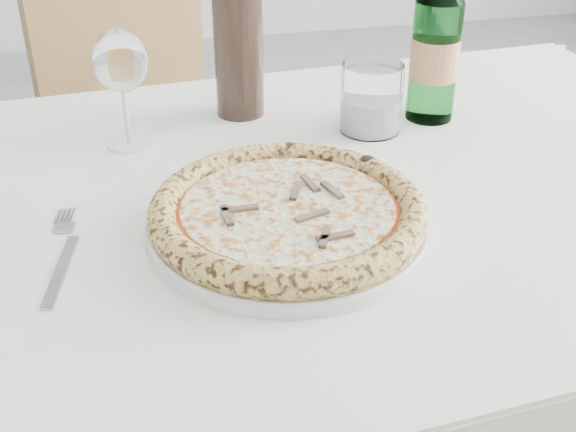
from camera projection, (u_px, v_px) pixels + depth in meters
name	position (u px, v px, depth m)	size (l,w,h in m)	color
dining_table	(270.00, 254.00, 0.92)	(1.42, 0.90, 0.76)	olive
chair_far	(147.00, 131.00, 1.57)	(0.50, 0.50, 0.93)	olive
plate	(288.00, 225.00, 0.79)	(0.31, 0.31, 0.02)	white
pizza	(288.00, 211.00, 0.78)	(0.30, 0.30, 0.03)	#DDB361
fork	(62.00, 256.00, 0.75)	(0.03, 0.18, 0.00)	gray
wine_glass	(120.00, 64.00, 0.93)	(0.07, 0.07, 0.16)	silver
tumbler	(371.00, 102.00, 1.01)	(0.09, 0.09, 0.10)	white
beer_bottle	(436.00, 47.00, 1.02)	(0.07, 0.07, 0.27)	#498F57
wine_bottle	(238.00, 32.00, 1.02)	(0.07, 0.07, 0.29)	black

